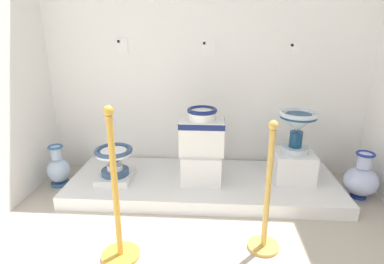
# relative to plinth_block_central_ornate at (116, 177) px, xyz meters

# --- Properties ---
(wall_back) EXTENTS (3.46, 0.06, 3.29)m
(wall_back) POSITION_rel_plinth_block_central_ornate_xyz_m (0.83, 0.59, 1.50)
(wall_back) COLOR white
(wall_back) RESTS_ON ground_plane
(display_platform) EXTENTS (2.52, 0.91, 0.12)m
(display_platform) POSITION_rel_plinth_block_central_ornate_xyz_m (0.83, 0.08, -0.09)
(display_platform) COLOR white
(display_platform) RESTS_ON ground_plane
(plinth_block_central_ornate) EXTENTS (0.32, 0.34, 0.05)m
(plinth_block_central_ornate) POSITION_rel_plinth_block_central_ornate_xyz_m (0.00, 0.00, 0.00)
(plinth_block_central_ornate) COLOR white
(plinth_block_central_ornate) RESTS_ON display_platform
(antique_toilet_central_ornate) EXTENTS (0.35, 0.35, 0.26)m
(antique_toilet_central_ornate) POSITION_rel_plinth_block_central_ornate_xyz_m (0.00, 0.00, 0.20)
(antique_toilet_central_ornate) COLOR #324E75
(antique_toilet_central_ornate) RESTS_ON plinth_block_central_ornate
(plinth_block_slender_white) EXTENTS (0.36, 0.34, 0.27)m
(plinth_block_slender_white) POSITION_rel_plinth_block_central_ornate_xyz_m (0.81, 0.03, 0.11)
(plinth_block_slender_white) COLOR white
(plinth_block_slender_white) RESTS_ON display_platform
(antique_toilet_slender_white) EXTENTS (0.40, 0.27, 0.42)m
(antique_toilet_slender_white) POSITION_rel_plinth_block_central_ornate_xyz_m (0.81, 0.03, 0.46)
(antique_toilet_slender_white) COLOR white
(antique_toilet_slender_white) RESTS_ON plinth_block_slender_white
(plinth_block_pale_glazed) EXTENTS (0.36, 0.35, 0.27)m
(plinth_block_pale_glazed) POSITION_rel_plinth_block_central_ornate_xyz_m (1.67, 0.13, 0.11)
(plinth_block_pale_glazed) COLOR white
(plinth_block_pale_glazed) RESTS_ON display_platform
(antique_toilet_pale_glazed) EXTENTS (0.34, 0.34, 0.39)m
(antique_toilet_pale_glazed) POSITION_rel_plinth_block_central_ornate_xyz_m (1.67, 0.13, 0.51)
(antique_toilet_pale_glazed) COLOR silver
(antique_toilet_pale_glazed) RESTS_ON plinth_block_pale_glazed
(info_placard_first) EXTENTS (0.11, 0.01, 0.14)m
(info_placard_first) POSITION_rel_plinth_block_central_ornate_xyz_m (-0.01, 0.55, 1.17)
(info_placard_first) COLOR white
(info_placard_second) EXTENTS (0.13, 0.01, 0.15)m
(info_placard_second) POSITION_rel_plinth_block_central_ornate_xyz_m (0.85, 0.55, 1.16)
(info_placard_second) COLOR white
(info_placard_third) EXTENTS (0.10, 0.01, 0.11)m
(info_placard_third) POSITION_rel_plinth_block_central_ornate_xyz_m (1.69, 0.55, 1.15)
(info_placard_third) COLOR white
(decorative_vase_companion) EXTENTS (0.22, 0.22, 0.41)m
(decorative_vase_companion) POSITION_rel_plinth_block_central_ornate_xyz_m (-0.60, 0.09, 0.02)
(decorative_vase_companion) COLOR #325D95
(decorative_vase_companion) RESTS_ON ground_plane
(decorative_vase_spare) EXTENTS (0.30, 0.30, 0.44)m
(decorative_vase_spare) POSITION_rel_plinth_block_central_ornate_xyz_m (2.26, 0.02, 0.03)
(decorative_vase_spare) COLOR navy
(decorative_vase_spare) RESTS_ON ground_plane
(stanchion_post_near_left) EXTENTS (0.26, 0.26, 1.06)m
(stanchion_post_near_left) POSITION_rel_plinth_block_central_ornate_xyz_m (0.30, -0.90, 0.17)
(stanchion_post_near_left) COLOR gold
(stanchion_post_near_left) RESTS_ON ground_plane
(stanchion_post_near_right) EXTENTS (0.22, 0.22, 0.94)m
(stanchion_post_near_right) POSITION_rel_plinth_block_central_ornate_xyz_m (1.28, -0.75, 0.16)
(stanchion_post_near_right) COLOR gold
(stanchion_post_near_right) RESTS_ON ground_plane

